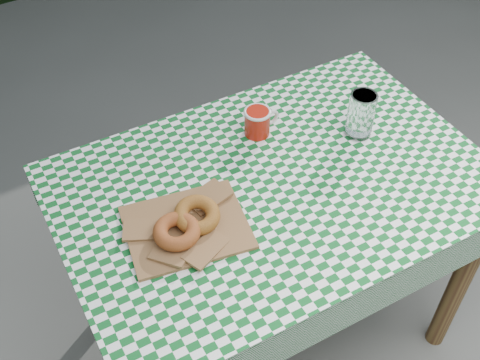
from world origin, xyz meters
The scene contains 8 objects.
ground centered at (0.00, 0.00, 0.00)m, with size 60.00×60.00×0.00m, color #4C4D48.
table centered at (-0.01, 0.10, 0.38)m, with size 1.12×0.75×0.75m, color #4F2E1B.
tablecloth centered at (-0.01, 0.10, 0.75)m, with size 1.14×0.77×0.01m, color #0C521E.
paper_bag centered at (-0.28, 0.08, 0.76)m, with size 0.29×0.23×0.02m, color brown.
bagel_front centered at (-0.32, 0.06, 0.79)m, with size 0.11×0.11×0.04m, color brown.
bagel_back centered at (-0.25, 0.08, 0.79)m, with size 0.11×0.11×0.04m, color #8D5A1D.
coffee_mug centered at (0.05, 0.29, 0.80)m, with size 0.14×0.14×0.08m, color #9B170A, non-canonical shape.
drinking_glass centered at (0.30, 0.14, 0.82)m, with size 0.08×0.08×0.14m, color white.
Camera 1 is at (-0.65, -0.78, 1.89)m, focal length 44.48 mm.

